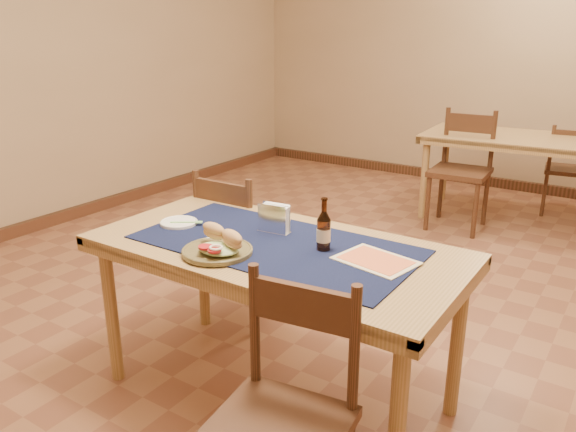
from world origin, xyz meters
The scene contains 15 objects.
room centered at (0.00, 0.00, 1.40)m, with size 6.04×7.04×2.84m.
main_table centered at (0.00, -0.80, 0.67)m, with size 1.60×0.80×0.75m.
placemat centered at (0.00, -0.80, 0.75)m, with size 1.20×0.60×0.01m, color #0F163A.
baseboard centered at (0.00, 0.00, 0.05)m, with size 6.00×7.00×0.10m.
back_table centered at (0.35, 2.43, 0.67)m, with size 1.71×0.94×0.75m.
chair_main_far centered at (-0.59, -0.30, 0.47)m, with size 0.42×0.42×0.90m.
chair_main_near centered at (0.45, -1.41, 0.47)m, with size 0.47×0.47×0.90m.
chair_back_near centered at (-0.05, 2.00, 0.51)m, with size 0.48×0.48×0.98m.
chair_back_far centered at (0.66, 2.84, 0.43)m, with size 0.43×0.43×0.83m.
sandwich_plate centered at (-0.12, -1.02, 0.79)m, with size 0.29×0.29×0.11m.
side_plate centered at (-0.52, -0.84, 0.76)m, with size 0.17×0.17×0.01m.
fork centered at (-0.47, -0.83, 0.77)m, with size 0.13×0.10×0.00m.
beer_bottle centered at (0.21, -0.75, 0.84)m, with size 0.06×0.06×0.22m.
napkin_holder centered at (-0.08, -0.69, 0.82)m, with size 0.15×0.07×0.13m.
menu_card centered at (0.44, -0.74, 0.76)m, with size 0.33×0.27×0.01m.
Camera 1 is at (1.28, -2.62, 1.62)m, focal length 35.00 mm.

